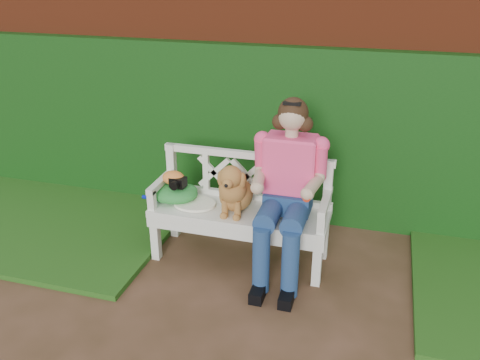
# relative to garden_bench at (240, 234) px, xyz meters

# --- Properties ---
(ground) EXTENTS (60.00, 60.00, 0.00)m
(ground) POSITION_rel_garden_bench_xyz_m (0.35, -0.77, -0.24)
(ground) COLOR #3D2B18
(brick_wall) EXTENTS (10.00, 0.30, 2.20)m
(brick_wall) POSITION_rel_garden_bench_xyz_m (0.35, 1.13, 0.86)
(brick_wall) COLOR maroon
(brick_wall) RESTS_ON ground
(ivy_hedge) EXTENTS (10.00, 0.18, 1.70)m
(ivy_hedge) POSITION_rel_garden_bench_xyz_m (0.35, 0.91, 0.61)
(ivy_hedge) COLOR #134210
(ivy_hedge) RESTS_ON ground
(grass_left) EXTENTS (2.60, 2.00, 0.05)m
(grass_left) POSITION_rel_garden_bench_xyz_m (-2.05, 0.13, -0.21)
(grass_left) COLOR #205D14
(grass_left) RESTS_ON ground
(garden_bench) EXTENTS (1.61, 0.68, 0.48)m
(garden_bench) POSITION_rel_garden_bench_xyz_m (0.00, 0.00, 0.00)
(garden_bench) COLOR white
(garden_bench) RESTS_ON ground
(seated_woman) EXTENTS (0.90, 1.01, 1.47)m
(seated_woman) POSITION_rel_garden_bench_xyz_m (0.41, -0.02, 0.49)
(seated_woman) COLOR #FE2953
(seated_woman) RESTS_ON ground
(dog) EXTENTS (0.34, 0.44, 0.46)m
(dog) POSITION_rel_garden_bench_xyz_m (-0.03, -0.04, 0.47)
(dog) COLOR #BB8749
(dog) RESTS_ON garden_bench
(tennis_racket) EXTENTS (0.75, 0.42, 0.03)m
(tennis_racket) POSITION_rel_garden_bench_xyz_m (-0.43, -0.04, 0.26)
(tennis_racket) COLOR white
(tennis_racket) RESTS_ON garden_bench
(green_bag) EXTENTS (0.49, 0.41, 0.15)m
(green_bag) POSITION_rel_garden_bench_xyz_m (-0.61, 0.01, 0.31)
(green_bag) COLOR #23762B
(green_bag) RESTS_ON garden_bench
(camera_item) EXTENTS (0.14, 0.11, 0.09)m
(camera_item) POSITION_rel_garden_bench_xyz_m (-0.55, -0.02, 0.43)
(camera_item) COLOR black
(camera_item) RESTS_ON green_bag
(baseball_glove) EXTENTS (0.20, 0.15, 0.13)m
(baseball_glove) POSITION_rel_garden_bench_xyz_m (-0.60, 0.01, 0.45)
(baseball_glove) COLOR orange
(baseball_glove) RESTS_ON green_bag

